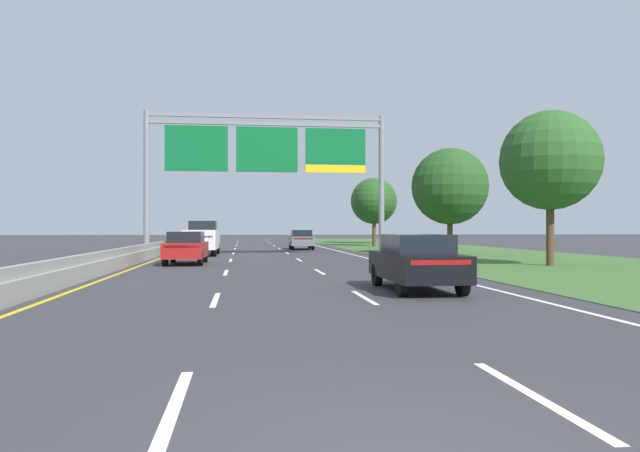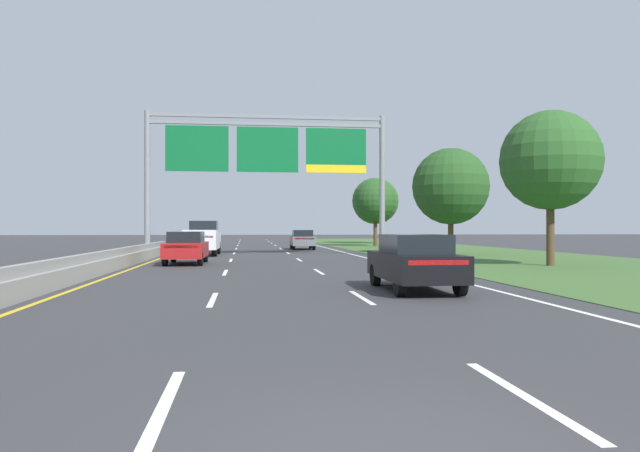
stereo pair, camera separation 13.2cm
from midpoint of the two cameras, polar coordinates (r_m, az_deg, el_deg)
The scene contains 13 objects.
ground_plane at distance 39.59m, azimuth -5.62°, elevation -2.70°, with size 220.00×220.00×0.00m, color #333335.
lane_striping at distance 39.13m, azimuth -5.61°, elevation -2.73°, with size 11.96×106.00×0.01m.
grass_verge_right at distance 42.34m, azimuth 13.62°, elevation -2.52°, with size 14.00×110.00×0.02m, color #3D602D.
median_barrier_concrete at distance 39.94m, azimuth -15.14°, elevation -2.17°, with size 0.60×110.00×0.85m.
overhead_sign_gantry at distance 38.33m, azimuth -5.11°, elevation 6.68°, with size 15.06×0.42×8.95m.
pickup_truck_white at distance 39.45m, azimuth -11.11°, elevation -1.15°, with size 2.08×5.43×2.20m.
car_red_left_lane_sedan at distance 30.05m, azimuth -12.59°, elevation -1.95°, with size 1.88×4.42×1.57m.
car_grey_right_lane_sedan at distance 49.24m, azimuth -1.85°, elevation -1.25°, with size 1.90×4.43×1.57m.
car_black_right_lane_sedan at distance 17.26m, azimuth 8.83°, elevation -3.29°, with size 1.84×4.41×1.57m.
roadside_tree_near at distance 29.90m, azimuth 20.70°, elevation 5.77°, with size 4.57×4.57×7.14m.
roadside_tree_mid at distance 40.55m, azimuth 12.03°, elevation 3.66°, with size 5.00×5.00×6.96m.
roadside_tree_far at distance 57.52m, azimuth 5.04°, elevation 2.39°, with size 3.99×3.99×6.32m.
roadside_tree_distant at distance 67.97m, azimuth 5.03°, elevation 2.36°, with size 5.19×5.19×7.34m.
Camera 1 is at (-1.18, -4.53, 1.76)m, focal length 34.04 mm.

